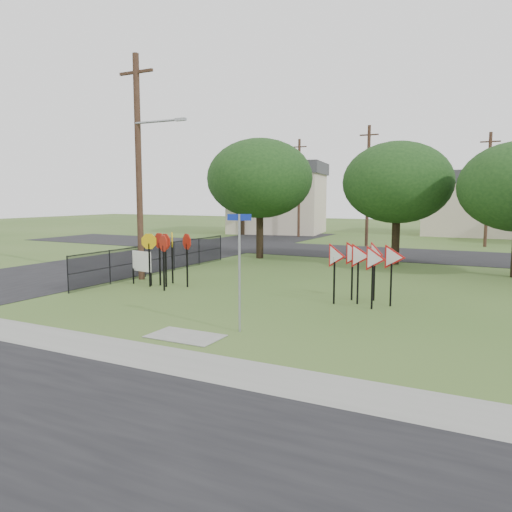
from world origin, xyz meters
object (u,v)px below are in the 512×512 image
(stop_sign_cluster, at_px, (166,247))
(info_board, at_px, (142,262))
(yield_sign_cluster, at_px, (364,258))
(street_name_sign, at_px, (239,266))

(stop_sign_cluster, distance_m, info_board, 1.44)
(stop_sign_cluster, xyz_separation_m, yield_sign_cluster, (8.28, 0.41, -0.07))
(yield_sign_cluster, bearing_deg, info_board, -176.87)
(street_name_sign, xyz_separation_m, info_board, (-7.39, 4.65, -0.91))
(street_name_sign, distance_m, info_board, 8.78)
(street_name_sign, relative_size, stop_sign_cluster, 1.46)
(info_board, bearing_deg, yield_sign_cluster, 3.13)
(street_name_sign, bearing_deg, stop_sign_cluster, 142.31)
(street_name_sign, distance_m, stop_sign_cluster, 7.79)
(yield_sign_cluster, xyz_separation_m, info_board, (-9.51, -0.52, -0.66))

